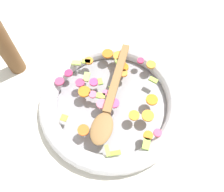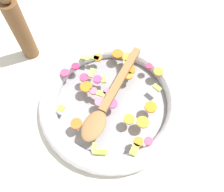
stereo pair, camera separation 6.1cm
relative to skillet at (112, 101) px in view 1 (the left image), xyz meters
The scene contains 5 objects.
ground_plane 0.02m from the skillet, ahead, with size 4.00×4.00×0.00m, color silver.
skillet is the anchor object (origin of this frame).
chopped_vegetables 0.04m from the skillet, 149.93° to the right, with size 0.33×0.34×0.01m.
wooden_spoon 0.05m from the skillet, ahead, with size 0.33×0.09×0.01m.
pepper_mill 0.35m from the skillet, 89.04° to the right, with size 0.05×0.05×0.23m.
Camera 1 is at (0.27, 0.12, 0.59)m, focal length 35.00 mm.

